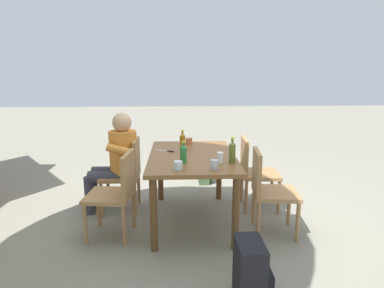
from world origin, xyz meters
TOP-DOWN VIEW (x-y plane):
  - ground_plane at (0.00, 0.00)m, footprint 24.00×24.00m
  - dining_table at (0.00, 0.00)m, footprint 1.42×0.92m
  - chair_far_right at (0.32, 0.76)m, footprint 0.44×0.44m
  - chair_near_right at (0.32, -0.76)m, footprint 0.47×0.47m
  - chair_near_left at (-0.31, -0.76)m, footprint 0.48×0.48m
  - chair_far_left at (-0.33, 0.76)m, footprint 0.48×0.48m
  - person_in_white_shirt at (0.32, 0.87)m, footprint 0.47×0.62m
  - bottle_green at (-0.31, 0.10)m, footprint 0.06×0.06m
  - bottle_olive at (-0.32, -0.38)m, footprint 0.06×0.06m
  - bottle_amber at (0.20, 0.10)m, footprint 0.06×0.06m
  - cup_terracotta at (0.51, 0.02)m, footprint 0.08×0.08m
  - cup_steel at (-0.55, -0.18)m, footprint 0.07×0.07m
  - cup_white at (-0.34, -0.26)m, footprint 0.07×0.07m
  - cup_glass at (-0.54, 0.15)m, footprint 0.08×0.08m
  - table_knife at (0.17, 0.29)m, footprint 0.13×0.22m
  - backpack_by_near_side at (-1.35, -0.37)m, footprint 0.33×0.25m
  - backpack_by_far_side at (1.29, -0.24)m, footprint 0.30×0.21m

SIDE VIEW (x-z plane):
  - ground_plane at x=0.00m, z-range 0.00..0.00m
  - backpack_by_far_side at x=1.29m, z-range -0.01..0.43m
  - backpack_by_near_side at x=-1.35m, z-range -0.01..0.45m
  - chair_far_right at x=0.32m, z-range 0.05..0.92m
  - chair_near_right at x=0.32m, z-range 0.05..0.92m
  - chair_near_left at x=-0.31m, z-range 0.05..0.92m
  - chair_far_left at x=-0.33m, z-range 0.05..0.92m
  - person_in_white_shirt at x=0.32m, z-range 0.07..1.25m
  - dining_table at x=0.00m, z-range 0.28..1.04m
  - table_knife at x=0.17m, z-range 0.76..0.77m
  - cup_glass at x=-0.54m, z-range 0.76..0.84m
  - cup_terracotta at x=0.51m, z-range 0.76..0.84m
  - cup_steel at x=-0.55m, z-range 0.76..0.85m
  - cup_white at x=-0.34m, z-range 0.76..0.87m
  - bottle_green at x=-0.31m, z-range 0.74..0.97m
  - bottle_amber at x=0.20m, z-range 0.74..0.98m
  - bottle_olive at x=-0.32m, z-range 0.74..1.00m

